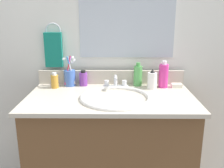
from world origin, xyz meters
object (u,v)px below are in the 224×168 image
bottle_cream_purple (83,79)px  bottle_lotion_white (152,80)px  bottle_toner_green (138,75)px  bottle_soap_pink (163,75)px  cup_blue_plastic (70,77)px  hand_towel (54,50)px  bottle_oil_amber (55,81)px  faucet (115,84)px  soap_bar (176,85)px

bottle_cream_purple → bottle_lotion_white: size_ratio=0.81×
bottle_cream_purple → bottle_toner_green: bearing=0.7°
bottle_toner_green → bottle_lotion_white: size_ratio=1.21×
bottle_soap_pink → cup_blue_plastic: bearing=177.3°
hand_towel → bottle_cream_purple: 0.27m
bottle_oil_amber → bottle_cream_purple: bearing=17.2°
bottle_cream_purple → cup_blue_plastic: (-0.09, -0.00, 0.01)m
bottle_soap_pink → cup_blue_plastic: (-0.59, 0.03, -0.02)m
bottle_cream_purple → cup_blue_plastic: bearing=-178.1°
bottle_toner_green → bottle_cream_purple: bearing=-179.3°
faucet → bottle_toner_green: size_ratio=1.08×
faucet → cup_blue_plastic: 0.30m
bottle_cream_purple → bottle_lotion_white: 0.43m
bottle_lotion_white → cup_blue_plastic: size_ratio=0.63×
bottle_oil_amber → soap_bar: 0.76m
bottle_cream_purple → bottle_lotion_white: (0.43, -0.07, 0.01)m
hand_towel → faucet: size_ratio=1.38×
faucet → bottle_lotion_white: size_ratio=1.30×
faucet → bottle_soap_pink: bottle_soap_pink is taller
bottle_soap_pink → bottle_toner_green: 0.16m
bottle_oil_amber → cup_blue_plastic: (0.09, 0.05, 0.01)m
faucet → cup_blue_plastic: (-0.29, 0.05, 0.03)m
bottle_oil_amber → bottle_toner_green: 0.52m
bottle_cream_purple → bottle_toner_green: size_ratio=0.67×
bottle_toner_green → bottle_lotion_white: bearing=-40.5°
bottle_soap_pink → soap_bar: size_ratio=2.60×
bottle_toner_green → cup_blue_plastic: cup_blue_plastic is taller
bottle_soap_pink → bottle_toner_green: (-0.15, 0.03, -0.01)m
hand_towel → bottle_lotion_white: bearing=-11.6°
hand_towel → bottle_cream_purple: (0.19, -0.06, -0.17)m
bottle_toner_green → bottle_lotion_white: 0.11m
hand_towel → bottle_lotion_white: 0.66m
bottle_cream_purple → bottle_soap_pink: bearing=-3.5°
bottle_lotion_white → bottle_oil_amber: bearing=178.8°
faucet → bottle_lotion_white: 0.23m
bottle_lotion_white → cup_blue_plastic: cup_blue_plastic is taller
bottle_soap_pink → bottle_cream_purple: size_ratio=1.67×
bottle_cream_purple → cup_blue_plastic: 0.09m
hand_towel → cup_blue_plastic: 0.21m
soap_bar → faucet: bearing=-177.0°
cup_blue_plastic → soap_bar: 0.67m
bottle_soap_pink → soap_bar: bottle_soap_pink is taller
bottle_toner_green → soap_bar: (0.24, -0.04, -0.05)m
bottle_oil_amber → bottle_lotion_white: size_ratio=0.79×
bottle_soap_pink → bottle_toner_green: bearing=167.5°
hand_towel → cup_blue_plastic: (0.11, -0.06, -0.16)m
bottle_oil_amber → soap_bar: bearing=1.3°
bottle_toner_green → bottle_lotion_white: bottle_toner_green is taller
hand_towel → bottle_lotion_white: size_ratio=1.79×
bottle_oil_amber → faucet: bearing=-0.4°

